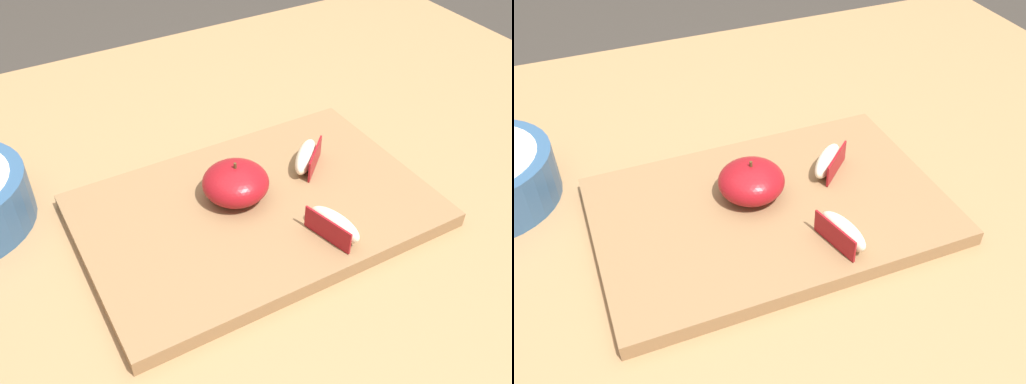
% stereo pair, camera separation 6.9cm
% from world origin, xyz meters
% --- Properties ---
extents(dining_table, '(1.31, 0.96, 0.74)m').
position_xyz_m(dining_table, '(0.00, 0.00, 0.64)').
color(dining_table, '#9E754C').
rests_on(dining_table, ground_plane).
extents(cutting_board, '(0.43, 0.28, 0.02)m').
position_xyz_m(cutting_board, '(-0.03, -0.07, 0.75)').
color(cutting_board, olive).
rests_on(cutting_board, dining_table).
extents(apple_half_skin_up, '(0.08, 0.08, 0.05)m').
position_xyz_m(apple_half_skin_up, '(-0.04, -0.04, 0.78)').
color(apple_half_skin_up, maroon).
rests_on(apple_half_skin_up, cutting_board).
extents(apple_wedge_front, '(0.07, 0.07, 0.03)m').
position_xyz_m(apple_wedge_front, '(0.07, -0.03, 0.77)').
color(apple_wedge_front, '#F4EACC').
rests_on(apple_wedge_front, cutting_board).
extents(apple_wedge_middle, '(0.04, 0.07, 0.03)m').
position_xyz_m(apple_wedge_middle, '(0.02, -0.16, 0.77)').
color(apple_wedge_middle, '#F4EACC').
rests_on(apple_wedge_middle, cutting_board).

